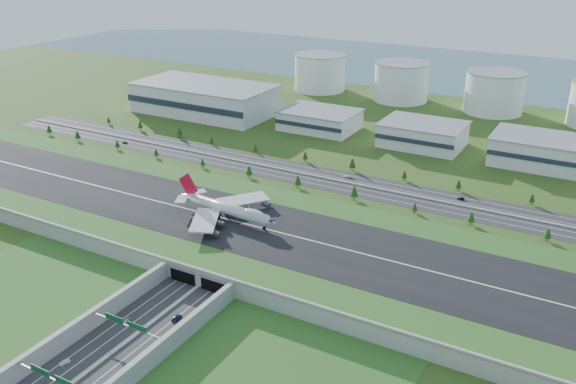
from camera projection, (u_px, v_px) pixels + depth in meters
The scene contains 22 objects.
ground at pixel (258, 241), 311.38m from camera, with size 1200.00×1200.00×0.00m, color #264917.
airfield_deck at pixel (258, 234), 309.70m from camera, with size 520.00×100.00×9.20m.
underpass_road at pixel (119, 340), 230.23m from camera, with size 38.80×120.40×8.00m.
sign_gantry_near at pixel (126, 326), 232.37m from camera, with size 38.70×0.70×9.80m.
sign_gantry_far at pixel (53, 380), 204.28m from camera, with size 38.70×0.70×9.80m.
north_expressway at pixel (337, 181), 387.61m from camera, with size 560.00×36.00×0.12m, color #28282B.
tree_row at pixel (331, 174), 386.61m from camera, with size 497.68×48.71×8.45m.
hangar_west at pixel (205, 99), 531.65m from camera, with size 120.00×60.00×25.00m, color silver.
hangar_mid_a at pixel (320, 120), 488.02m from camera, with size 58.00×42.00×15.00m, color silver.
hangar_mid_b at pixel (423, 135), 449.30m from camera, with size 58.00×42.00×17.00m, color silver.
hangar_mid_c at pixel (537, 151), 412.84m from camera, with size 58.00×42.00×19.00m, color silver.
fuel_tank_a at pixel (320, 73), 607.49m from camera, with size 50.00×50.00×35.00m, color silver.
fuel_tank_b at pixel (401, 82), 569.17m from camera, with size 50.00×50.00×35.00m, color silver.
fuel_tank_c at pixel (494, 93), 530.84m from camera, with size 50.00×50.00×35.00m, color silver.
bay_water at pixel (480, 71), 696.67m from camera, with size 1200.00×260.00×0.06m, color #385D6C.
boeing_747 at pixel (227, 208), 315.91m from camera, with size 63.94×60.24×19.76m.
car_0 at pixel (127, 321), 246.03m from camera, with size 1.82×4.53×1.54m, color #BABBC0.
car_1 at pixel (65, 362), 222.22m from camera, with size 1.40×4.02×1.32m, color silver.
car_2 at pixel (177, 318), 247.85m from camera, with size 2.41×5.24×1.46m, color #0C1740.
car_4 at pixel (125, 142), 456.83m from camera, with size 1.77×4.40×1.50m, color #545358.
car_5 at pixel (461, 198), 359.97m from camera, with size 1.48×4.26×1.40m, color black.
car_7 at pixel (348, 176), 392.38m from camera, with size 2.27×5.58×1.62m, color white.
Camera 1 is at (148.90, -233.85, 144.81)m, focal length 38.00 mm.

